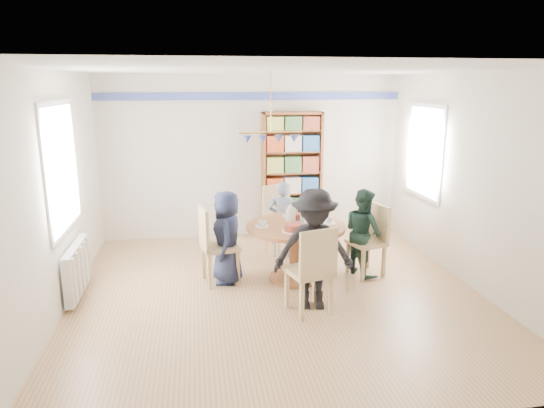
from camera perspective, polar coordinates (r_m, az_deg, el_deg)
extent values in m
plane|color=tan|center=(6.16, 0.59, -10.42)|extent=(5.00, 5.00, 0.00)
plane|color=white|center=(5.62, 0.66, 15.57)|extent=(5.00, 5.00, 0.00)
plane|color=beige|center=(8.17, -2.32, 5.54)|extent=(5.00, 0.00, 5.00)
plane|color=beige|center=(3.39, 7.76, -6.71)|extent=(5.00, 0.00, 5.00)
plane|color=beige|center=(5.87, -24.21, 1.00)|extent=(0.00, 5.00, 5.00)
plane|color=beige|center=(6.62, 22.50, 2.51)|extent=(0.00, 5.00, 5.00)
cube|color=#38479B|center=(8.07, -2.37, 12.56)|extent=(5.00, 0.02, 0.12)
cube|color=white|center=(6.11, -23.60, 3.91)|extent=(0.03, 1.32, 1.52)
cube|color=white|center=(6.10, -23.42, 3.92)|extent=(0.01, 1.20, 1.40)
cube|color=white|center=(7.71, 17.56, 5.90)|extent=(0.03, 1.12, 1.42)
cube|color=white|center=(7.70, 17.43, 5.90)|extent=(0.01, 1.00, 1.30)
cylinder|color=gold|center=(6.11, -0.15, 11.91)|extent=(0.01, 0.01, 0.75)
cylinder|color=gold|center=(6.13, -0.15, 8.41)|extent=(0.80, 0.02, 0.02)
cone|color=#394AA1|center=(6.10, -2.96, 7.61)|extent=(0.11, 0.11, 0.10)
cone|color=#394AA1|center=(6.13, -1.08, 7.65)|extent=(0.11, 0.11, 0.10)
cone|color=#394AA1|center=(6.16, 0.78, 7.68)|extent=(0.11, 0.11, 0.10)
cone|color=#394AA1|center=(6.20, 2.62, 7.71)|extent=(0.11, 0.11, 0.10)
cube|color=silver|center=(6.40, -21.95, -7.13)|extent=(0.10, 1.00, 0.60)
cube|color=silver|center=(6.03, -22.21, -8.46)|extent=(0.02, 0.06, 0.56)
cube|color=silver|center=(6.21, -21.80, -7.77)|extent=(0.02, 0.06, 0.56)
cube|color=silver|center=(6.39, -21.42, -7.12)|extent=(0.02, 0.06, 0.56)
cube|color=silver|center=(6.57, -21.06, -6.51)|extent=(0.02, 0.06, 0.56)
cube|color=silver|center=(6.76, -20.72, -5.92)|extent=(0.02, 0.06, 0.56)
cylinder|color=brown|center=(6.35, 2.81, -2.69)|extent=(1.30, 1.30, 0.05)
cylinder|color=brown|center=(6.47, 2.77, -5.87)|extent=(0.16, 0.16, 0.70)
cylinder|color=brown|center=(6.59, 2.74, -8.58)|extent=(0.70, 0.70, 0.04)
cube|color=tan|center=(6.35, -6.14, -5.02)|extent=(0.53, 0.53, 0.05)
cube|color=tan|center=(6.23, -8.04, -2.86)|extent=(0.13, 0.45, 0.54)
cube|color=tan|center=(6.32, -4.05, -7.54)|extent=(0.05, 0.05, 0.46)
cube|color=tan|center=(6.65, -4.92, -6.44)|extent=(0.05, 0.05, 0.46)
cube|color=tan|center=(6.23, -7.32, -7.91)|extent=(0.05, 0.05, 0.46)
cube|color=tan|center=(6.57, -8.03, -6.78)|extent=(0.05, 0.05, 0.46)
cube|color=tan|center=(6.69, 11.03, -4.47)|extent=(0.54, 0.54, 0.05)
cube|color=tan|center=(6.74, 12.43, -2.16)|extent=(0.17, 0.42, 0.51)
cube|color=tan|center=(6.80, 8.88, -6.20)|extent=(0.05, 0.05, 0.44)
cube|color=tan|center=(6.54, 10.65, -7.10)|extent=(0.05, 0.05, 0.44)
cube|color=tan|center=(7.00, 11.20, -5.72)|extent=(0.05, 0.05, 0.44)
cube|color=tan|center=(6.75, 13.00, -6.57)|extent=(0.05, 0.05, 0.44)
cube|color=tan|center=(7.33, 1.28, -2.26)|extent=(0.59, 0.59, 0.06)
cube|color=tan|center=(7.43, 0.48, 0.19)|extent=(0.45, 0.20, 0.55)
cube|color=tan|center=(7.16, 0.72, -4.83)|extent=(0.06, 0.06, 0.48)
cube|color=tan|center=(7.34, 3.28, -4.37)|extent=(0.06, 0.06, 0.48)
cube|color=tan|center=(7.47, -0.71, -4.02)|extent=(0.06, 0.06, 0.48)
cube|color=tan|center=(7.65, 1.79, -3.60)|extent=(0.06, 0.06, 0.48)
cube|color=tan|center=(5.53, 4.37, -7.89)|extent=(0.56, 0.56, 0.05)
cube|color=tan|center=(5.26, 5.51, -5.89)|extent=(0.45, 0.16, 0.54)
cube|color=tan|center=(5.86, 5.06, -9.31)|extent=(0.05, 0.05, 0.47)
cube|color=tan|center=(5.70, 1.77, -9.95)|extent=(0.05, 0.05, 0.47)
cube|color=tan|center=(5.57, 6.95, -10.65)|extent=(0.05, 0.05, 0.47)
cube|color=tan|center=(5.40, 3.52, -11.38)|extent=(0.05, 0.05, 0.47)
imported|color=#1A1F39|center=(6.31, -5.32, -3.93)|extent=(0.43, 0.63, 1.22)
imported|color=#172F25|center=(6.66, 10.66, -3.26)|extent=(0.61, 0.69, 1.20)
imported|color=gray|center=(7.22, 1.21, -1.83)|extent=(0.46, 0.34, 1.16)
imported|color=black|center=(5.55, 4.96, -5.38)|extent=(0.98, 0.65, 1.41)
cube|color=brown|center=(8.09, -1.02, 3.31)|extent=(0.04, 0.30, 2.10)
cube|color=brown|center=(8.27, 5.60, 3.48)|extent=(0.04, 0.30, 2.10)
cube|color=brown|center=(8.04, 2.40, 10.64)|extent=(1.00, 0.30, 0.04)
cube|color=brown|center=(8.41, 2.26, -3.45)|extent=(1.00, 0.30, 0.06)
cube|color=brown|center=(8.30, 2.14, 3.58)|extent=(1.00, 0.02, 2.10)
cube|color=brown|center=(8.31, 2.29, -1.01)|extent=(0.94, 0.28, 0.03)
cube|color=brown|center=(8.23, 2.31, 1.35)|extent=(0.94, 0.28, 0.03)
cube|color=brown|center=(8.16, 2.33, 3.75)|extent=(0.94, 0.28, 0.03)
cube|color=brown|center=(8.10, 2.36, 6.19)|extent=(0.94, 0.28, 0.03)
cube|color=brown|center=(8.06, 2.38, 8.66)|extent=(0.94, 0.28, 0.03)
cube|color=#AE3F1A|center=(8.30, 0.26, -2.53)|extent=(0.28, 0.22, 0.26)
cube|color=silver|center=(8.35, 2.30, -2.44)|extent=(0.28, 0.22, 0.26)
cube|color=#245186|center=(8.41, 4.31, -2.35)|extent=(0.28, 0.22, 0.26)
cube|color=#A6AC44|center=(8.20, 0.27, -0.17)|extent=(0.28, 0.22, 0.26)
cube|color=#3D693A|center=(8.26, 2.32, -0.09)|extent=(0.28, 0.22, 0.26)
cube|color=brown|center=(8.32, 4.35, -0.01)|extent=(0.28, 0.22, 0.26)
cube|color=#AE3F1A|center=(8.13, 0.27, 2.23)|extent=(0.28, 0.22, 0.26)
cube|color=silver|center=(8.18, 2.35, 2.29)|extent=(0.28, 0.22, 0.26)
cube|color=#245186|center=(8.24, 4.40, 2.35)|extent=(0.28, 0.22, 0.26)
cube|color=#A6AC44|center=(8.06, 0.27, 4.67)|extent=(0.28, 0.22, 0.26)
cube|color=#3D693A|center=(8.12, 2.37, 4.72)|extent=(0.28, 0.22, 0.26)
cube|color=brown|center=(8.18, 4.44, 4.76)|extent=(0.28, 0.22, 0.26)
cube|color=#AE3F1A|center=(8.01, 0.27, 7.14)|extent=(0.28, 0.22, 0.26)
cube|color=silver|center=(8.07, 2.40, 7.17)|extent=(0.28, 0.22, 0.26)
cube|color=#245186|center=(8.13, 4.49, 7.20)|extent=(0.28, 0.22, 0.26)
cube|color=#A6AC44|center=(7.98, 0.28, 9.49)|extent=(0.28, 0.22, 0.22)
cube|color=#3D693A|center=(8.04, 2.42, 9.50)|extent=(0.28, 0.22, 0.22)
cube|color=brown|center=(8.10, 4.53, 9.51)|extent=(0.28, 0.22, 0.22)
cylinder|color=white|center=(6.38, 2.28, -1.34)|extent=(0.11, 0.11, 0.22)
sphere|color=white|center=(6.35, 2.29, -0.37)|extent=(0.08, 0.08, 0.08)
cylinder|color=silver|center=(6.44, 3.59, -1.04)|extent=(0.06, 0.06, 0.26)
cylinder|color=#394AA1|center=(6.40, 3.61, 0.17)|extent=(0.03, 0.03, 0.03)
cylinder|color=white|center=(6.60, 2.75, -1.78)|extent=(0.28, 0.28, 0.01)
cylinder|color=maroon|center=(6.59, 2.75, -1.38)|extent=(0.22, 0.22, 0.08)
cylinder|color=white|center=(6.07, 2.49, -3.19)|extent=(0.28, 0.28, 0.01)
cylinder|color=maroon|center=(6.05, 2.49, -2.76)|extent=(0.22, 0.22, 0.08)
cylinder|color=white|center=(6.27, -1.18, -2.61)|extent=(0.19, 0.19, 0.01)
imported|color=white|center=(6.26, -1.18, -2.26)|extent=(0.11, 0.11, 0.09)
cylinder|color=white|center=(6.45, 6.69, -2.24)|extent=(0.19, 0.19, 0.01)
imported|color=white|center=(6.44, 6.70, -1.91)|extent=(0.09, 0.09, 0.09)
cylinder|color=white|center=(6.77, 2.04, -1.38)|extent=(0.19, 0.19, 0.01)
imported|color=white|center=(6.75, 2.05, -1.05)|extent=(0.11, 0.11, 0.09)
cylinder|color=white|center=(5.93, 3.69, -3.62)|extent=(0.19, 0.19, 0.01)
imported|color=white|center=(5.92, 3.70, -3.26)|extent=(0.09, 0.09, 0.09)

